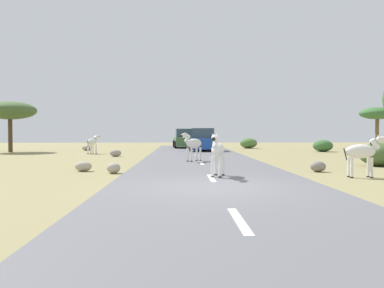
% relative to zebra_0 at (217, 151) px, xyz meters
% --- Properties ---
extents(ground_plane, '(90.00, 90.00, 0.00)m').
position_rel_zebra_0_xyz_m(ground_plane, '(-0.33, -2.41, -0.91)').
color(ground_plane, '#8E8456').
extents(road, '(6.00, 64.00, 0.05)m').
position_rel_zebra_0_xyz_m(road, '(-0.23, -2.41, -0.88)').
color(road, slate).
rests_on(road, ground_plane).
extents(lane_markings, '(0.16, 56.00, 0.01)m').
position_rel_zebra_0_xyz_m(lane_markings, '(-0.23, -3.41, -0.85)').
color(lane_markings, silver).
rests_on(lane_markings, road).
extents(zebra_0, '(0.63, 1.50, 1.43)m').
position_rel_zebra_0_xyz_m(zebra_0, '(0.00, 0.00, 0.00)').
color(zebra_0, silver).
rests_on(zebra_0, road).
extents(zebra_1, '(0.75, 1.37, 1.36)m').
position_rel_zebra_0_xyz_m(zebra_1, '(-7.24, 14.43, -0.09)').
color(zebra_1, silver).
rests_on(zebra_1, ground_plane).
extents(zebra_2, '(1.23, 1.24, 1.46)m').
position_rel_zebra_0_xyz_m(zebra_2, '(-0.60, 6.75, 0.01)').
color(zebra_2, silver).
rests_on(zebra_2, road).
extents(zebra_3, '(1.52, 0.44, 1.43)m').
position_rel_zebra_0_xyz_m(zebra_3, '(4.82, 0.02, -0.05)').
color(zebra_3, silver).
rests_on(zebra_3, ground_plane).
extents(car_0, '(2.24, 4.45, 1.74)m').
position_rel_zebra_0_xyz_m(car_0, '(-0.85, 23.58, -0.06)').
color(car_0, '#476B38').
rests_on(car_0, road).
extents(car_1, '(2.28, 4.46, 1.74)m').
position_rel_zebra_0_xyz_m(car_1, '(0.56, 17.79, -0.06)').
color(car_1, '#1E479E').
rests_on(car_1, road).
extents(tree_0, '(2.93, 2.93, 3.61)m').
position_rel_zebra_0_xyz_m(tree_0, '(15.52, 20.44, 2.14)').
color(tree_0, brown).
rests_on(tree_0, ground_plane).
extents(tree_1, '(3.81, 3.81, 3.77)m').
position_rel_zebra_0_xyz_m(tree_1, '(-13.89, 17.00, 2.17)').
color(tree_1, '#4C3823').
rests_on(tree_1, ground_plane).
extents(bush_1, '(1.50, 1.35, 0.90)m').
position_rel_zebra_0_xyz_m(bush_1, '(9.61, 16.96, -0.46)').
color(bush_1, '#386633').
rests_on(bush_1, ground_plane).
extents(bush_3, '(1.56, 1.41, 0.94)m').
position_rel_zebra_0_xyz_m(bush_3, '(5.03, 23.34, -0.44)').
color(bush_3, '#4C7038').
rests_on(bush_3, ground_plane).
extents(bush_4, '(1.72, 1.55, 1.03)m').
position_rel_zebra_0_xyz_m(bush_4, '(7.59, 4.40, -0.39)').
color(bush_4, '#425B2D').
rests_on(bush_4, ground_plane).
extents(rock_0, '(0.64, 0.46, 0.38)m').
position_rel_zebra_0_xyz_m(rock_0, '(-4.93, 2.37, -0.71)').
color(rock_0, '#A89E8C').
rests_on(rock_0, ground_plane).
extents(rock_1, '(0.81, 0.75, 0.46)m').
position_rel_zebra_0_xyz_m(rock_1, '(-8.79, 19.41, -0.68)').
color(rock_1, '#A89E8C').
rests_on(rock_1, ground_plane).
extents(rock_2, '(0.49, 0.47, 0.39)m').
position_rel_zebra_0_xyz_m(rock_2, '(-3.65, 1.59, -0.71)').
color(rock_2, '#A89E8C').
rests_on(rock_2, ground_plane).
extents(rock_3, '(0.59, 0.46, 0.41)m').
position_rel_zebra_0_xyz_m(rock_3, '(3.99, 1.92, -0.70)').
color(rock_3, gray).
rests_on(rock_3, ground_plane).
extents(rock_4, '(0.70, 0.51, 0.43)m').
position_rel_zebra_0_xyz_m(rock_4, '(-5.19, 11.42, -0.69)').
color(rock_4, gray).
rests_on(rock_4, ground_plane).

